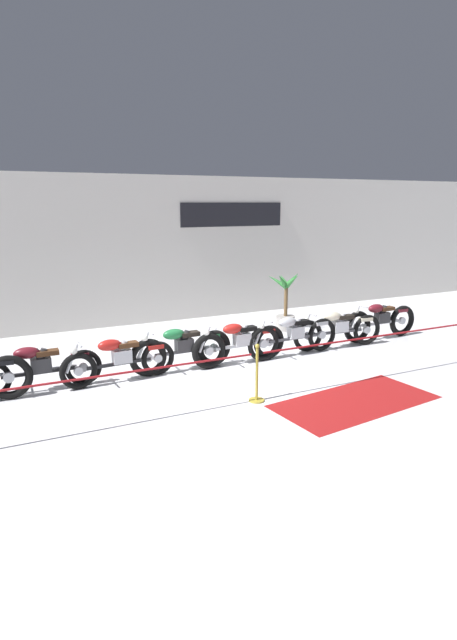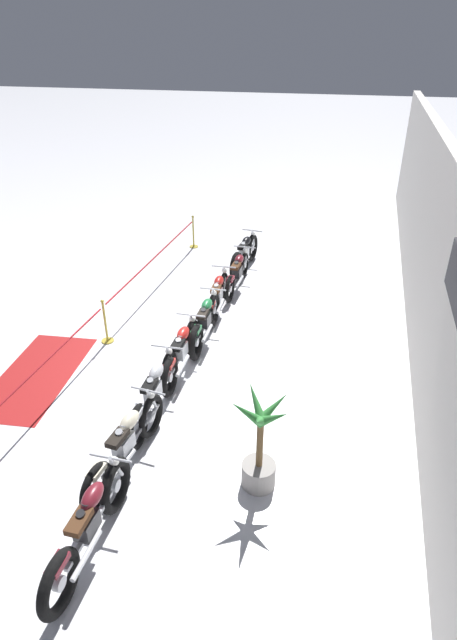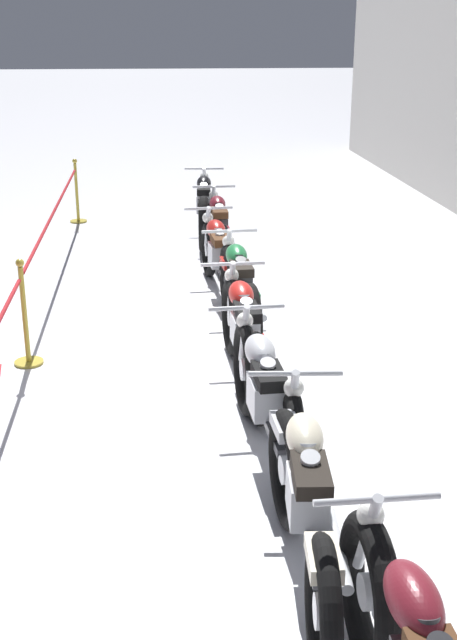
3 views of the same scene
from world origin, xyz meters
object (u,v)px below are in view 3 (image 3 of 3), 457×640
at_px(motorcycle_maroon_1, 219,228).
at_px(stanchion_mid_left, 26,329).
at_px(motorcycle_cream_6, 306,499).
at_px(stanchion_far_left, 41,251).
at_px(motorcycle_silver_5, 264,401).
at_px(motorcycle_black_0, 204,208).
at_px(motorcycle_red_4, 244,336).
at_px(motorcycle_red_2, 218,258).
at_px(motorcycle_green_3, 239,291).

xyz_separation_m(motorcycle_maroon_1, stanchion_mid_left, (3.44, -2.15, -0.11)).
bearing_deg(motorcycle_cream_6, stanchion_far_left, -156.30).
relative_size(motorcycle_maroon_1, motorcycle_silver_5, 0.96).
relative_size(motorcycle_black_0, motorcycle_red_4, 1.04).
height_order(motorcycle_red_4, motorcycle_cream_6, motorcycle_red_4).
relative_size(motorcycle_maroon_1, motorcycle_cream_6, 0.96).
relative_size(motorcycle_cream_6, stanchion_mid_left, 2.28).
relative_size(motorcycle_red_2, stanchion_mid_left, 2.19).
relative_size(motorcycle_green_3, motorcycle_silver_5, 0.94).
xyz_separation_m(motorcycle_cream_6, stanchion_mid_left, (-3.35, -2.08, -0.12)).
distance_m(motorcycle_cream_6, stanchion_far_left, 5.19).
bearing_deg(motorcycle_green_3, motorcycle_cream_6, -0.53).
bearing_deg(motorcycle_black_0, stanchion_far_left, -31.40).
xyz_separation_m(motorcycle_black_0, stanchion_far_left, (3.33, -2.03, 0.27)).
bearing_deg(stanchion_far_left, stanchion_mid_left, 0.00).
distance_m(motorcycle_red_2, stanchion_mid_left, 2.82).
height_order(stanchion_far_left, stanchion_mid_left, same).
bearing_deg(motorcycle_green_3, motorcycle_silver_5, -2.25).
bearing_deg(motorcycle_green_3, stanchion_far_left, -109.87).
distance_m(stanchion_far_left, stanchion_mid_left, 1.45).
xyz_separation_m(motorcycle_red_2, motorcycle_cream_6, (5.32, 0.07, 0.01)).
bearing_deg(stanchion_mid_left, motorcycle_green_3, 106.45).
bearing_deg(motorcycle_cream_6, motorcycle_silver_5, -177.01).
distance_m(motorcycle_black_0, motorcycle_red_2, 2.75).
xyz_separation_m(stanchion_far_left, stanchion_mid_left, (1.39, 0.00, -0.40)).
bearing_deg(motorcycle_maroon_1, stanchion_far_left, -46.29).
relative_size(motorcycle_black_0, motorcycle_red_2, 1.02).
relative_size(motorcycle_silver_5, motorcycle_cream_6, 1.01).
bearing_deg(motorcycle_black_0, motorcycle_maroon_1, 5.21).
xyz_separation_m(motorcycle_red_4, stanchion_mid_left, (-0.67, -2.02, -0.12)).
relative_size(motorcycle_black_0, stanchion_far_left, 0.19).
height_order(motorcycle_black_0, stanchion_far_left, stanchion_far_left).
bearing_deg(motorcycle_red_4, motorcycle_green_3, 175.81).
distance_m(motorcycle_maroon_1, motorcycle_red_2, 1.48).
relative_size(motorcycle_black_0, motorcycle_green_3, 1.04).
distance_m(motorcycle_red_2, motorcycle_red_4, 2.64).
height_order(motorcycle_black_0, motorcycle_silver_5, motorcycle_black_0).
distance_m(motorcycle_black_0, motorcycle_green_3, 4.09).
xyz_separation_m(motorcycle_black_0, motorcycle_red_4, (5.39, -0.01, -0.01)).
height_order(motorcycle_red_4, stanchion_far_left, stanchion_far_left).
bearing_deg(motorcycle_red_2, motorcycle_maroon_1, 174.96).
bearing_deg(motorcycle_red_4, motorcycle_maroon_1, 178.30).
height_order(motorcycle_black_0, motorcycle_red_4, motorcycle_black_0).
distance_m(motorcycle_red_4, stanchion_mid_left, 2.14).
xyz_separation_m(motorcycle_black_0, motorcycle_green_3, (4.09, 0.09, -0.01)).
height_order(motorcycle_red_2, motorcycle_green_3, motorcycle_green_3).
bearing_deg(motorcycle_red_2, motorcycle_cream_6, 0.71).
xyz_separation_m(motorcycle_maroon_1, motorcycle_red_2, (1.48, -0.13, -0.00)).
height_order(motorcycle_silver_5, stanchion_far_left, stanchion_far_left).
xyz_separation_m(motorcycle_silver_5, stanchion_mid_left, (-2.05, -2.01, -0.13)).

